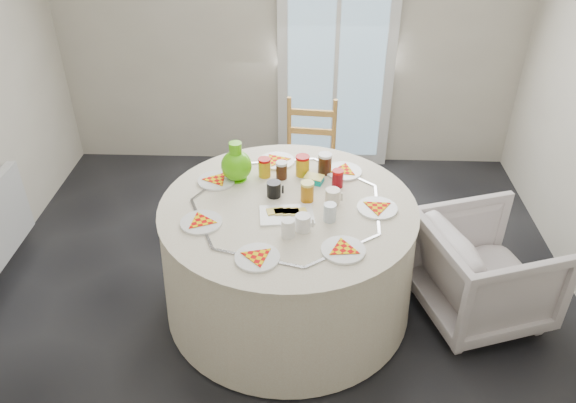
{
  "coord_description": "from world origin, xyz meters",
  "views": [
    {
      "loc": [
        0.16,
        -2.71,
        2.62
      ],
      "look_at": [
        0.06,
        0.03,
        0.8
      ],
      "focal_mm": 35.0,
      "sensor_mm": 36.0,
      "label": 1
    }
  ],
  "objects_px": {
    "table": "(288,258)",
    "wooden_chair": "(309,161)",
    "armchair": "(486,264)",
    "green_pitcher": "(236,166)"
  },
  "relations": [
    {
      "from": "table",
      "to": "green_pitcher",
      "type": "xyz_separation_m",
      "value": [
        -0.33,
        0.29,
        0.49
      ]
    },
    {
      "from": "armchair",
      "to": "table",
      "type": "bearing_deg",
      "value": 70.62
    },
    {
      "from": "wooden_chair",
      "to": "armchair",
      "type": "relative_size",
      "value": 1.25
    },
    {
      "from": "armchair",
      "to": "green_pitcher",
      "type": "xyz_separation_m",
      "value": [
        -1.56,
        0.32,
        0.48
      ]
    },
    {
      "from": "armchair",
      "to": "green_pitcher",
      "type": "relative_size",
      "value": 2.97
    },
    {
      "from": "wooden_chair",
      "to": "armchair",
      "type": "bearing_deg",
      "value": -39.61
    },
    {
      "from": "table",
      "to": "wooden_chair",
      "type": "distance_m",
      "value": 1.09
    },
    {
      "from": "wooden_chair",
      "to": "table",
      "type": "bearing_deg",
      "value": -90.82
    },
    {
      "from": "table",
      "to": "wooden_chair",
      "type": "relative_size",
      "value": 1.7
    },
    {
      "from": "table",
      "to": "armchair",
      "type": "relative_size",
      "value": 2.12
    }
  ]
}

